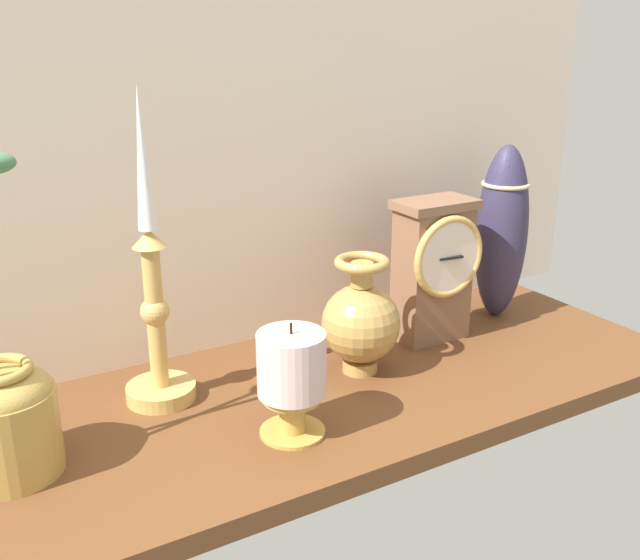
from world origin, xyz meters
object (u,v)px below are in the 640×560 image
Objects in this scene: brass_vase_jar at (4,409)px; tall_ceramic_vase at (502,232)px; brass_vase_bulbous at (361,320)px; mantel_clock at (434,268)px; candlestick_tall_left at (154,306)px; pillar_candle_front at (292,375)px.

tall_ceramic_vase is at bearing 5.64° from brass_vase_jar.
mantel_clock is at bearing 14.58° from brass_vase_bulbous.
candlestick_tall_left is 1.13× the size of brass_vase_jar.
brass_vase_bulbous reaches higher than pillar_candle_front.
pillar_candle_front is (27.41, -7.70, -0.06)cm from brass_vase_jar.
pillar_candle_front is 0.50× the size of tall_ceramic_vase.
candlestick_tall_left is at bearing 21.90° from brass_vase_jar.
brass_vase_bulbous is 0.58× the size of tall_ceramic_vase.
brass_vase_bulbous is (-14.53, -3.78, -3.48)cm from mantel_clock.
candlestick_tall_left is 2.39× the size of brass_vase_bulbous.
candlestick_tall_left is (-39.03, 1.99, 1.33)cm from mantel_clock.
brass_vase_bulbous is at bearing -13.26° from candlestick_tall_left.
mantel_clock is 14.51cm from tall_ceramic_vase.
tall_ceramic_vase is at bearing -0.11° from candlestick_tall_left.
pillar_candle_front is (-29.27, -12.80, -3.50)cm from mantel_clock.
candlestick_tall_left is at bearing 123.43° from pillar_candle_front.
brass_vase_jar is 28.47cm from pillar_candle_front.
candlestick_tall_left reaches higher than brass_vase_jar.
brass_vase_jar reaches higher than brass_vase_bulbous.
brass_vase_jar is at bearing -174.36° from tall_ceramic_vase.
candlestick_tall_left reaches higher than pillar_candle_front.
candlestick_tall_left reaches higher than mantel_clock.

